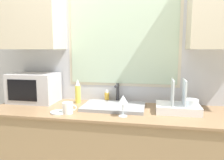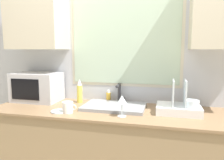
% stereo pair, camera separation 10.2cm
% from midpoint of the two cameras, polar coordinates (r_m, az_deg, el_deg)
% --- Properties ---
extents(countertop, '(2.38, 0.68, 0.92)m').
position_cam_midpoint_polar(countertop, '(2.18, 2.83, -19.55)').
color(countertop, '#8C7251').
rests_on(countertop, ground_plane).
extents(wall_back, '(6.00, 0.38, 2.60)m').
position_cam_midpoint_polar(wall_back, '(2.24, 4.57, 6.79)').
color(wall_back, silver).
rests_on(wall_back, ground_plane).
extents(sink_basin, '(0.57, 0.38, 0.03)m').
position_cam_midpoint_polar(sink_basin, '(2.07, 2.02, -6.95)').
color(sink_basin, gray).
rests_on(sink_basin, countertop).
extents(faucet, '(0.08, 0.14, 0.20)m').
position_cam_midpoint_polar(faucet, '(2.24, 3.26, -3.11)').
color(faucet, '#333338').
rests_on(faucet, countertop).
extents(microwave, '(0.48, 0.32, 0.30)m').
position_cam_midpoint_polar(microwave, '(2.44, -17.82, -1.75)').
color(microwave, '#B2B2B7').
rests_on(microwave, countertop).
extents(dish_rack, '(0.37, 0.27, 0.29)m').
position_cam_midpoint_polar(dish_rack, '(2.00, 18.69, -6.61)').
color(dish_rack, white).
rests_on(dish_rack, countertop).
extents(spray_bottle, '(0.06, 0.06, 0.25)m').
position_cam_midpoint_polar(spray_bottle, '(2.28, -7.20, -2.95)').
color(spray_bottle, '#D8CC4C').
rests_on(spray_bottle, countertop).
extents(soap_bottle, '(0.05, 0.05, 0.13)m').
position_cam_midpoint_polar(soap_bottle, '(2.28, 0.35, -4.47)').
color(soap_bottle, gold).
rests_on(soap_bottle, countertop).
extents(mug_near_sink, '(0.13, 0.09, 0.10)m').
position_cam_midpoint_polar(mug_near_sink, '(1.94, -9.95, -7.05)').
color(mug_near_sink, white).
rests_on(mug_near_sink, countertop).
extents(wine_glass, '(0.08, 0.08, 0.18)m').
position_cam_midpoint_polar(wine_glass, '(1.79, 4.25, -5.28)').
color(wine_glass, silver).
rests_on(wine_glass, countertop).
extents(small_plate, '(0.14, 0.14, 0.01)m').
position_cam_midpoint_polar(small_plate, '(1.99, -12.26, -8.03)').
color(small_plate, silver).
rests_on(small_plate, countertop).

